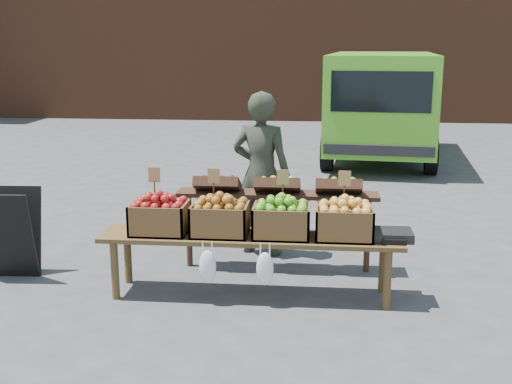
# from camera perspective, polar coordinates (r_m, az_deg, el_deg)

# --- Properties ---
(ground) EXTENTS (80.00, 80.00, 0.00)m
(ground) POSITION_cam_1_polar(r_m,az_deg,el_deg) (5.99, -2.30, -8.95)
(ground) COLOR #434345
(delivery_van) EXTENTS (2.52, 4.72, 2.03)m
(delivery_van) POSITION_cam_1_polar(r_m,az_deg,el_deg) (12.79, 11.04, 7.45)
(delivery_van) COLOR #52AF25
(delivery_van) RESTS_ON ground
(vendor) EXTENTS (0.72, 0.56, 1.76)m
(vendor) POSITION_cam_1_polar(r_m,az_deg,el_deg) (6.84, 0.47, 1.61)
(vendor) COLOR #2B3125
(vendor) RESTS_ON ground
(chalkboard_sign) EXTENTS (0.60, 0.35, 0.88)m
(chalkboard_sign) POSITION_cam_1_polar(r_m,az_deg,el_deg) (6.71, -21.22, -3.39)
(chalkboard_sign) COLOR black
(chalkboard_sign) RESTS_ON ground
(back_table) EXTENTS (2.10, 0.44, 1.04)m
(back_table) POSITION_cam_1_polar(r_m,az_deg,el_deg) (6.43, 1.90, -2.45)
(back_table) COLOR #372015
(back_table) RESTS_ON ground
(display_bench) EXTENTS (2.70, 0.56, 0.57)m
(display_bench) POSITION_cam_1_polar(r_m,az_deg,el_deg) (5.84, -0.47, -6.54)
(display_bench) COLOR #503B1D
(display_bench) RESTS_ON ground
(crate_golden_apples) EXTENTS (0.50, 0.40, 0.28)m
(crate_golden_apples) POSITION_cam_1_polar(r_m,az_deg,el_deg) (5.85, -8.55, -2.28)
(crate_golden_apples) COLOR maroon
(crate_golden_apples) RESTS_ON display_bench
(crate_russet_pears) EXTENTS (0.50, 0.40, 0.28)m
(crate_russet_pears) POSITION_cam_1_polar(r_m,az_deg,el_deg) (5.74, -3.21, -2.44)
(crate_russet_pears) COLOR #9B5514
(crate_russet_pears) RESTS_ON display_bench
(crate_red_apples) EXTENTS (0.50, 0.40, 0.28)m
(crate_red_apples) POSITION_cam_1_polar(r_m,az_deg,el_deg) (5.69, 2.28, -2.59)
(crate_red_apples) COLOR #33791D
(crate_red_apples) RESTS_ON display_bench
(crate_green_apples) EXTENTS (0.50, 0.40, 0.28)m
(crate_green_apples) POSITION_cam_1_polar(r_m,az_deg,el_deg) (5.68, 7.83, -2.71)
(crate_green_apples) COLOR #D6C648
(crate_green_apples) RESTS_ON display_bench
(weighing_scale) EXTENTS (0.34, 0.30, 0.08)m
(weighing_scale) POSITION_cam_1_polar(r_m,az_deg,el_deg) (5.75, 12.05, -3.75)
(weighing_scale) COLOR black
(weighing_scale) RESTS_ON display_bench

